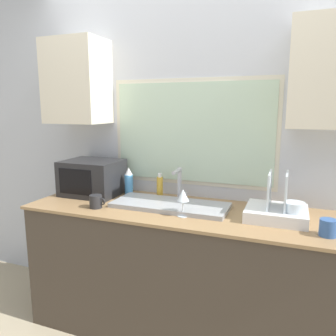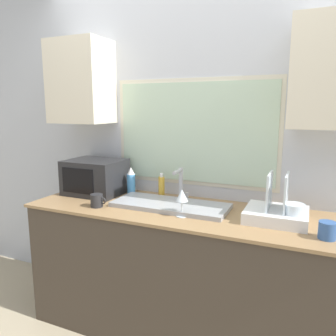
# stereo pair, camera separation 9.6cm
# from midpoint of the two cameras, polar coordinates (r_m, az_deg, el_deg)

# --- Properties ---
(countertop) EXTENTS (2.05, 0.69, 0.91)m
(countertop) POSITION_cam_midpoint_polar(r_m,az_deg,el_deg) (2.41, 0.25, -17.37)
(countertop) COLOR #42382D
(countertop) RESTS_ON ground_plane
(wall_back) EXTENTS (6.00, 0.38, 2.60)m
(wall_back) POSITION_cam_midpoint_polar(r_m,az_deg,el_deg) (2.45, 3.04, 5.78)
(wall_back) COLOR silver
(wall_back) RESTS_ON ground_plane
(sink_basin) EXTENTS (0.79, 0.32, 0.03)m
(sink_basin) POSITION_cam_midpoint_polar(r_m,az_deg,el_deg) (2.25, -0.85, -6.48)
(sink_basin) COLOR #9EA0A5
(sink_basin) RESTS_ON countertop
(faucet) EXTENTS (0.08, 0.15, 0.24)m
(faucet) POSITION_cam_midpoint_polar(r_m,az_deg,el_deg) (2.37, 0.83, -2.46)
(faucet) COLOR #B7B7BC
(faucet) RESTS_ON countertop
(microwave) EXTENTS (0.43, 0.36, 0.27)m
(microwave) POSITION_cam_midpoint_polar(r_m,az_deg,el_deg) (2.63, -14.06, -1.61)
(microwave) COLOR #232326
(microwave) RESTS_ON countertop
(dish_rack) EXTENTS (0.36, 0.32, 0.29)m
(dish_rack) POSITION_cam_midpoint_polar(r_m,az_deg,el_deg) (2.09, 17.33, -7.06)
(dish_rack) COLOR white
(dish_rack) RESTS_ON countertop
(spray_bottle) EXTENTS (0.07, 0.07, 0.22)m
(spray_bottle) POSITION_cam_midpoint_polar(r_m,az_deg,el_deg) (2.56, -7.91, -2.41)
(spray_bottle) COLOR #4C99D8
(spray_bottle) RESTS_ON countertop
(soap_bottle) EXTENTS (0.05, 0.05, 0.19)m
(soap_bottle) POSITION_cam_midpoint_polar(r_m,az_deg,el_deg) (2.47, -2.56, -3.27)
(soap_bottle) COLOR gold
(soap_bottle) RESTS_ON countertop
(mug_near_sink) EXTENTS (0.12, 0.08, 0.09)m
(mug_near_sink) POSITION_cam_midpoint_polar(r_m,az_deg,el_deg) (2.29, -13.62, -5.69)
(mug_near_sink) COLOR #262628
(mug_near_sink) RESTS_ON countertop
(wine_glass) EXTENTS (0.08, 0.08, 0.18)m
(wine_glass) POSITION_cam_midpoint_polar(r_m,az_deg,el_deg) (2.04, 1.27, -4.91)
(wine_glass) COLOR silver
(wine_glass) RESTS_ON countertop
(mug_by_rack) EXTENTS (0.12, 0.09, 0.09)m
(mug_by_rack) POSITION_cam_midpoint_polar(r_m,az_deg,el_deg) (1.93, 24.88, -9.44)
(mug_by_rack) COLOR #335999
(mug_by_rack) RESTS_ON countertop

